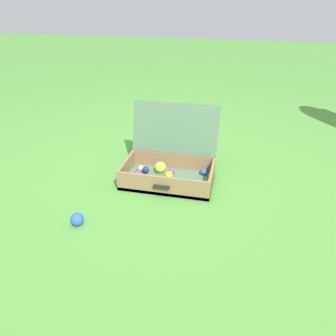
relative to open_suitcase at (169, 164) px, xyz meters
The scene contains 3 objects.
ground_plane 0.15m from the open_suitcase, 92.29° to the right, with size 16.00×16.00×0.00m, color #4C8C38.
open_suitcase is the anchor object (origin of this frame).
stray_ball_on_grass 0.77m from the open_suitcase, 122.01° to the right, with size 0.08×0.08×0.08m, color blue.
Camera 1 is at (0.45, -1.90, 1.21)m, focal length 34.47 mm.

